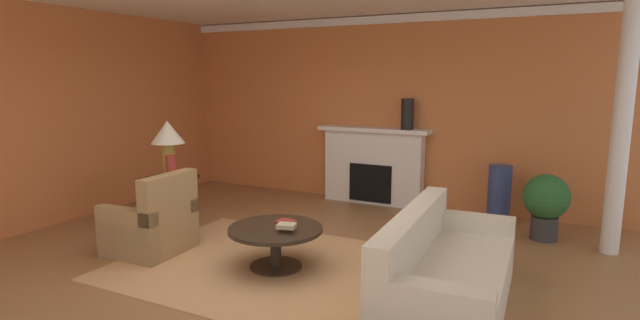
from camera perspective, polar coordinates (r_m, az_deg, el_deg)
The scene contains 18 objects.
ground_plane at distance 5.37m, azimuth -5.24°, elevation -12.44°, with size 9.22×9.22×0.00m, color olive.
wall_fireplace at distance 7.96m, azimuth 7.27°, elevation 5.73°, with size 7.69×0.12×2.97m, color #CC723D.
wall_window at distance 7.74m, azimuth -27.49°, elevation 4.61°, with size 0.12×7.04×2.97m, color #CC723D.
crown_moulding at distance 7.92m, azimuth 7.29°, elevation 15.87°, with size 7.69×0.08×0.12m, color white.
area_rug at distance 5.38m, azimuth -5.09°, elevation -12.32°, with size 3.31×2.44×0.01m, color tan.
fireplace at distance 7.90m, azimuth 6.21°, elevation -0.89°, with size 1.80×0.35×1.23m.
sofa at distance 4.53m, azimuth 14.36°, elevation -12.97°, with size 0.97×2.13×0.85m.
armchair_near_window at distance 6.03m, azimuth -18.95°, elevation -7.36°, with size 0.83×0.83×0.95m.
coffee_table at distance 5.27m, azimuth -5.14°, elevation -9.00°, with size 1.00×1.00×0.45m.
side_table at distance 6.92m, azimuth -16.94°, elevation -4.29°, with size 0.56×0.56×0.70m.
table_lamp at distance 6.77m, azimuth -17.28°, elevation 2.50°, with size 0.44×0.44×0.75m.
vase_tall_corner at distance 7.20m, azimuth 20.11°, elevation -3.82°, with size 0.31×0.31×0.83m, color navy.
vase_mantel_right at distance 7.57m, azimuth 10.11°, elevation 5.28°, with size 0.19×0.19×0.47m, color black.
vase_on_side_table at distance 6.64m, azimuth -16.91°, elevation -0.81°, with size 0.14×0.14×0.32m, color #9E3328.
book_red_cover at distance 5.33m, azimuth -3.99°, elevation -7.24°, with size 0.20×0.16×0.04m, color maroon.
book_art_folio at distance 5.06m, azimuth -3.91°, elevation -7.65°, with size 0.19×0.14×0.04m, color tan.
potted_plant at distance 6.71m, azimuth 24.78°, elevation -4.38°, with size 0.56×0.56×0.83m.
column_white at distance 6.42m, azimuth 31.66°, elevation 3.45°, with size 0.20×0.20×2.97m, color white.
Camera 1 is at (2.67, -4.20, 2.01)m, focal length 27.52 mm.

